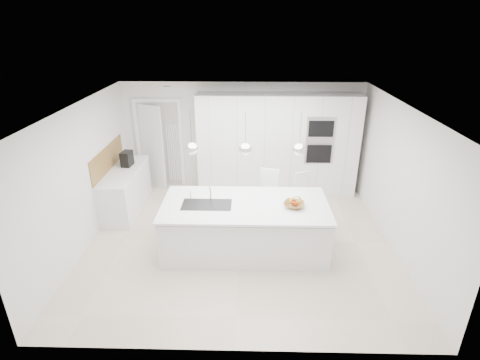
{
  "coord_description": "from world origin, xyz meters",
  "views": [
    {
      "loc": [
        0.15,
        -5.92,
        3.83
      ],
      "look_at": [
        0.0,
        0.3,
        1.1
      ],
      "focal_mm": 28.0,
      "sensor_mm": 36.0,
      "label": 1
    }
  ],
  "objects_px": {
    "fruit_bowl": "(294,205)",
    "bar_stool_left": "(269,200)",
    "bar_stool_right": "(302,199)",
    "island_base": "(245,229)",
    "espresso_machine": "(127,159)"
  },
  "relations": [
    {
      "from": "bar_stool_left",
      "to": "bar_stool_right",
      "type": "distance_m",
      "value": 0.66
    },
    {
      "from": "fruit_bowl",
      "to": "espresso_machine",
      "type": "relative_size",
      "value": 1.07
    },
    {
      "from": "island_base",
      "to": "fruit_bowl",
      "type": "distance_m",
      "value": 0.97
    },
    {
      "from": "fruit_bowl",
      "to": "bar_stool_left",
      "type": "relative_size",
      "value": 0.29
    },
    {
      "from": "island_base",
      "to": "bar_stool_right",
      "type": "height_order",
      "value": "bar_stool_right"
    },
    {
      "from": "bar_stool_right",
      "to": "fruit_bowl",
      "type": "bearing_deg",
      "value": -128.58
    },
    {
      "from": "bar_stool_right",
      "to": "espresso_machine",
      "type": "bearing_deg",
      "value": 145.31
    },
    {
      "from": "fruit_bowl",
      "to": "espresso_machine",
      "type": "height_order",
      "value": "espresso_machine"
    },
    {
      "from": "espresso_machine",
      "to": "bar_stool_right",
      "type": "relative_size",
      "value": 0.3
    },
    {
      "from": "fruit_bowl",
      "to": "bar_stool_left",
      "type": "bearing_deg",
      "value": 111.43
    },
    {
      "from": "espresso_machine",
      "to": "bar_stool_left",
      "type": "height_order",
      "value": "espresso_machine"
    },
    {
      "from": "island_base",
      "to": "espresso_machine",
      "type": "relative_size",
      "value": 8.89
    },
    {
      "from": "fruit_bowl",
      "to": "bar_stool_right",
      "type": "relative_size",
      "value": 0.32
    },
    {
      "from": "fruit_bowl",
      "to": "bar_stool_right",
      "type": "xyz_separation_m",
      "value": [
        0.29,
        1.03,
        -0.42
      ]
    },
    {
      "from": "bar_stool_right",
      "to": "island_base",
      "type": "bearing_deg",
      "value": -161.06
    }
  ]
}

